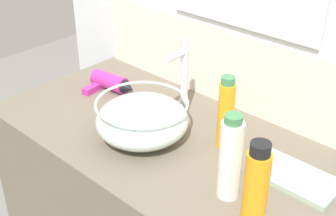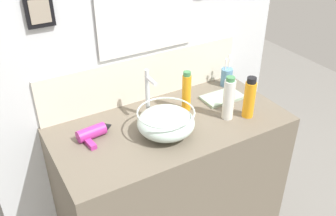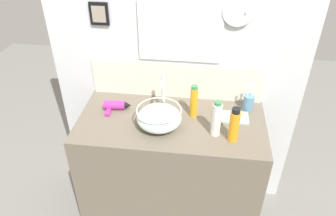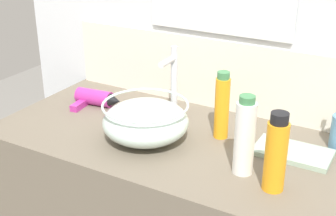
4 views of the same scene
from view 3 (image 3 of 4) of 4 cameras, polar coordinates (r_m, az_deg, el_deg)
The scene contains 11 objects.
ground_plane at distance 2.79m, azimuth 0.44°, elevation -17.75°, with size 6.00×6.00×0.00m, color gray.
vanity_counter at distance 2.43m, azimuth 0.49°, elevation -11.06°, with size 1.22×0.60×0.93m, color #6B6051.
back_panel at distance 2.25m, azimuth 1.58°, elevation 8.57°, with size 1.75×0.10×2.43m.
glass_bowl_sink at distance 2.04m, azimuth -1.56°, elevation -1.66°, with size 0.28×0.28×0.13m.
faucet at distance 2.14m, azimuth -0.87°, elevation 3.03°, with size 0.02×0.10×0.27m.
hair_drier at distance 2.24m, azimuth -9.00°, elevation 0.41°, with size 0.19×0.14×0.06m.
toothbrush_cup at distance 2.26m, azimuth 13.81°, elevation 0.93°, with size 0.07×0.07×0.19m.
shampoo_bottle at distance 1.95m, azimuth 11.44°, elevation -2.95°, with size 0.06×0.06×0.23m.
soap_dispenser at distance 1.97m, azimuth 8.42°, elevation -1.89°, with size 0.06×0.06×0.24m.
spray_bottle at distance 2.11m, azimuth 4.52°, elevation 1.13°, with size 0.05×0.05×0.23m.
hand_towel at distance 2.18m, azimuth 10.81°, elevation -1.62°, with size 0.23×0.14×0.02m, color #99B29E.
Camera 3 is at (0.19, -1.68, 2.22)m, focal length 35.00 mm.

